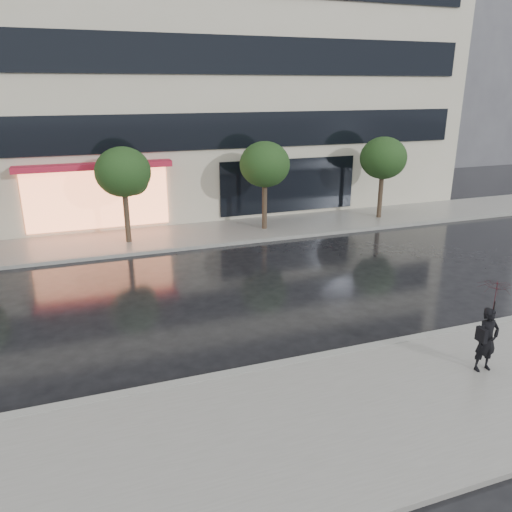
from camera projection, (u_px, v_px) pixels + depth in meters
name	position (u px, v px, depth m)	size (l,w,h in m)	color
ground	(293.00, 343.00, 12.73)	(120.00, 120.00, 0.00)	black
sidewalk_near	(360.00, 416.00, 9.81)	(60.00, 4.50, 0.12)	slate
sidewalk_far	(198.00, 234.00, 21.84)	(60.00, 3.50, 0.12)	slate
curb_near	(310.00, 359.00, 11.81)	(60.00, 0.25, 0.14)	gray
curb_far	(209.00, 246.00, 20.27)	(60.00, 0.25, 0.14)	gray
office_building	(157.00, 29.00, 25.83)	(30.00, 12.76, 18.00)	beige
bg_building_right	(439.00, 65.00, 43.42)	(12.00, 12.00, 16.00)	#4C4C54
tree_mid_west	(125.00, 174.00, 19.77)	(2.20, 2.20, 3.99)	#33261C
tree_mid_east	(266.00, 166.00, 21.70)	(2.20, 2.20, 3.99)	#33261C
tree_far_east	(384.00, 159.00, 23.62)	(2.20, 2.20, 3.99)	#33261C
pedestrian_with_umbrella	(493.00, 313.00, 10.87)	(0.89, 0.91, 2.13)	black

